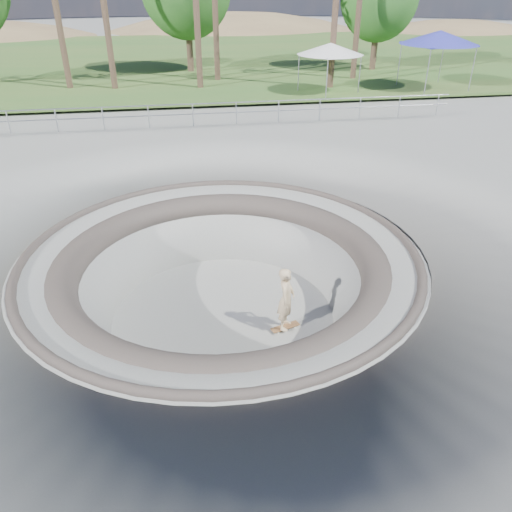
# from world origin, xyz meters

# --- Properties ---
(ground) EXTENTS (180.00, 180.00, 0.00)m
(ground) POSITION_xyz_m (0.00, 0.00, 0.00)
(ground) COLOR gray
(ground) RESTS_ON ground
(skate_bowl) EXTENTS (14.00, 14.00, 4.10)m
(skate_bowl) POSITION_xyz_m (0.00, 0.00, -1.83)
(skate_bowl) COLOR gray
(skate_bowl) RESTS_ON ground
(grass_strip) EXTENTS (180.00, 36.00, 0.12)m
(grass_strip) POSITION_xyz_m (0.00, 34.00, 0.22)
(grass_strip) COLOR #325F26
(grass_strip) RESTS_ON ground
(distant_hills) EXTENTS (103.20, 45.00, 28.60)m
(distant_hills) POSITION_xyz_m (3.78, 57.17, -7.02)
(distant_hills) COLOR brown
(distant_hills) RESTS_ON ground
(safety_railing) EXTENTS (25.00, 0.06, 1.03)m
(safety_railing) POSITION_xyz_m (0.00, 12.00, 0.69)
(safety_railing) COLOR #979A9F
(safety_railing) RESTS_ON ground
(skateboard) EXTENTS (0.82, 0.46, 0.08)m
(skateboard) POSITION_xyz_m (1.53, -0.95, -1.83)
(skateboard) COLOR brown
(skateboard) RESTS_ON ground
(skater) EXTENTS (0.65, 0.76, 1.75)m
(skater) POSITION_xyz_m (1.53, -0.95, -0.94)
(skater) COLOR #D1B287
(skater) RESTS_ON skateboard
(canopy_white) EXTENTS (4.79, 4.79, 2.66)m
(canopy_white) POSITION_xyz_m (8.21, 18.00, 2.61)
(canopy_white) COLOR #979A9F
(canopy_white) RESTS_ON ground
(canopy_blue) EXTENTS (6.32, 6.32, 3.22)m
(canopy_blue) POSITION_xyz_m (14.75, 18.00, 3.10)
(canopy_blue) COLOR #979A9F
(canopy_blue) RESTS_ON ground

